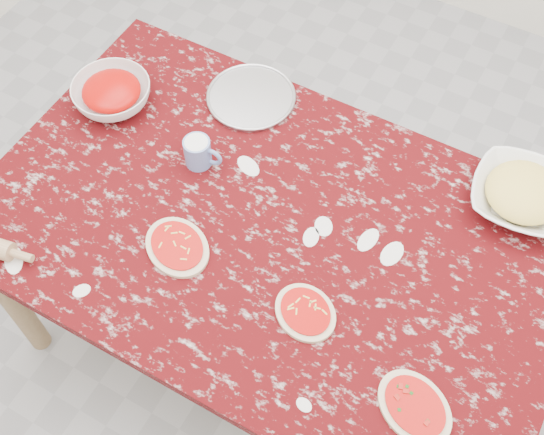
{
  "coord_description": "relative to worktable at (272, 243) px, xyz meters",
  "views": [
    {
      "loc": [
        0.48,
        -0.85,
        2.33
      ],
      "look_at": [
        0.0,
        0.0,
        0.8
      ],
      "focal_mm": 45.27,
      "sensor_mm": 36.0,
      "label": 1
    }
  ],
  "objects": [
    {
      "name": "pizza_tray",
      "position": [
        -0.28,
        0.38,
        0.09
      ],
      "size": [
        0.32,
        0.32,
        0.01
      ],
      "primitive_type": "cylinder",
      "rotation": [
        0.0,
        0.0,
        -0.21
      ],
      "color": "#B2B2B7",
      "rests_on": "worktable"
    },
    {
      "name": "pizza_mid",
      "position": [
        0.2,
        -0.18,
        0.09
      ],
      "size": [
        0.21,
        0.2,
        0.02
      ],
      "color": "beige",
      "rests_on": "worktable"
    },
    {
      "name": "worktable",
      "position": [
        0.0,
        0.0,
        0.0
      ],
      "size": [
        1.6,
        1.0,
        0.75
      ],
      "color": "#3C0508",
      "rests_on": "ground"
    },
    {
      "name": "cheese_bowl",
      "position": [
        0.56,
        0.4,
        0.12
      ],
      "size": [
        0.3,
        0.3,
        0.07
      ],
      "primitive_type": "imported",
      "rotation": [
        0.0,
        0.0,
        0.1
      ],
      "color": "white",
      "rests_on": "worktable"
    },
    {
      "name": "sauce_bowl",
      "position": [
        -0.64,
        0.16,
        0.12
      ],
      "size": [
        0.3,
        0.3,
        0.07
      ],
      "primitive_type": "imported",
      "rotation": [
        0.0,
        0.0,
        -0.31
      ],
      "color": "white",
      "rests_on": "worktable"
    },
    {
      "name": "flour_mug",
      "position": [
        -0.29,
        0.09,
        0.13
      ],
      "size": [
        0.12,
        0.08,
        0.09
      ],
      "color": "#647EBC",
      "rests_on": "worktable"
    },
    {
      "name": "pizza_right",
      "position": [
        0.53,
        -0.27,
        0.09
      ],
      "size": [
        0.24,
        0.22,
        0.02
      ],
      "color": "beige",
      "rests_on": "worktable"
    },
    {
      "name": "ground",
      "position": [
        0.0,
        0.0,
        -0.67
      ],
      "size": [
        4.0,
        4.0,
        0.0
      ],
      "primitive_type": "plane",
      "color": "gray"
    },
    {
      "name": "pizza_left",
      "position": [
        -0.19,
        -0.18,
        0.09
      ],
      "size": [
        0.24,
        0.22,
        0.02
      ],
      "color": "beige",
      "rests_on": "worktable"
    }
  ]
}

